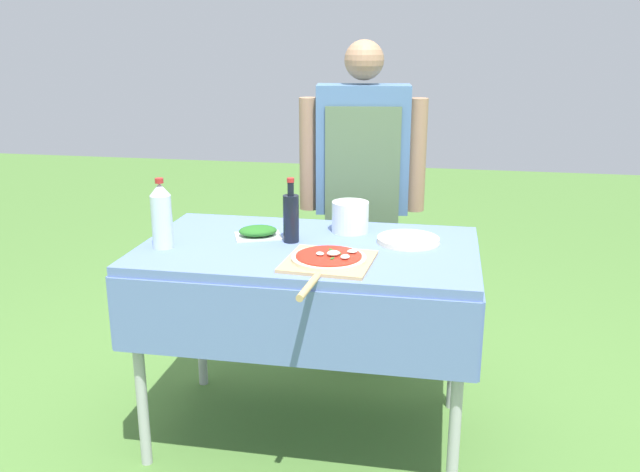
{
  "coord_description": "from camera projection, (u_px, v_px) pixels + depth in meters",
  "views": [
    {
      "loc": [
        0.5,
        -2.42,
        1.59
      ],
      "look_at": [
        0.04,
        0.0,
        0.86
      ],
      "focal_mm": 38.0,
      "sensor_mm": 36.0,
      "label": 1
    }
  ],
  "objects": [
    {
      "name": "water_bottle",
      "position": [
        161.0,
        215.0,
        2.53
      ],
      "size": [
        0.08,
        0.08,
        0.27
      ],
      "color": "silver",
      "rests_on": "prep_table"
    },
    {
      "name": "herb_container",
      "position": [
        258.0,
        232.0,
        2.69
      ],
      "size": [
        0.22,
        0.19,
        0.05
      ],
      "rotation": [
        0.0,
        0.0,
        0.37
      ],
      "color": "silver",
      "rests_on": "prep_table"
    },
    {
      "name": "person_cook",
      "position": [
        362.0,
        181.0,
        3.19
      ],
      "size": [
        0.59,
        0.24,
        1.57
      ],
      "rotation": [
        0.0,
        0.0,
        3.27
      ],
      "color": "#70604C",
      "rests_on": "ground"
    },
    {
      "name": "pizza_on_peel",
      "position": [
        328.0,
        260.0,
        2.37
      ],
      "size": [
        0.32,
        0.53,
        0.05
      ],
      "rotation": [
        0.0,
        0.0,
        -0.08
      ],
      "color": "tan",
      "rests_on": "prep_table"
    },
    {
      "name": "mixing_tub",
      "position": [
        350.0,
        217.0,
        2.75
      ],
      "size": [
        0.15,
        0.15,
        0.12
      ],
      "primitive_type": "cylinder",
      "color": "silver",
      "rests_on": "prep_table"
    },
    {
      "name": "plate_stack",
      "position": [
        408.0,
        240.0,
        2.62
      ],
      "size": [
        0.24,
        0.24,
        0.02
      ],
      "color": "beige",
      "rests_on": "prep_table"
    },
    {
      "name": "prep_table",
      "position": [
        309.0,
        268.0,
        2.61
      ],
      "size": [
        1.29,
        0.77,
        0.82
      ],
      "color": "#607AB7",
      "rests_on": "ground"
    },
    {
      "name": "oil_bottle",
      "position": [
        291.0,
        217.0,
        2.6
      ],
      "size": [
        0.06,
        0.06,
        0.25
      ],
      "color": "black",
      "rests_on": "prep_table"
    },
    {
      "name": "ground_plane",
      "position": [
        309.0,
        433.0,
        2.82
      ],
      "size": [
        12.0,
        12.0,
        0.0
      ],
      "primitive_type": "plane",
      "color": "#517F38"
    }
  ]
}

